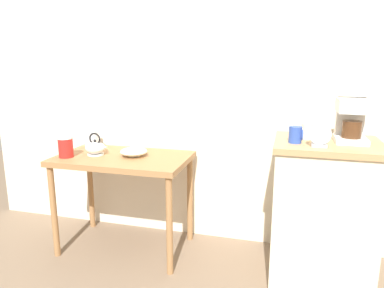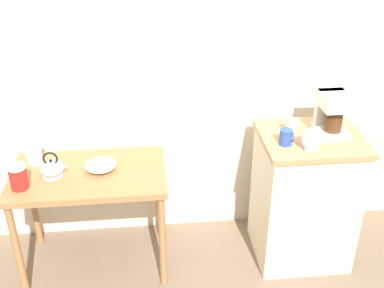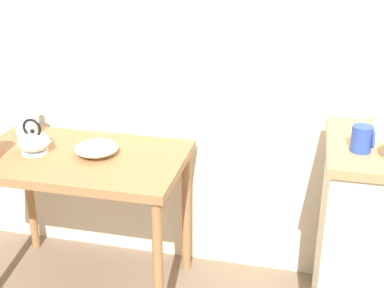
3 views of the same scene
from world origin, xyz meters
TOP-DOWN VIEW (x-y plane):
  - wooden_table at (-0.70, 0.04)m, footprint 0.95×0.58m
  - bowl_stoneware at (-0.62, 0.06)m, footprint 0.20×0.20m
  - teakettle at (-0.91, 0.02)m, footprint 0.17×0.14m
  - glass_carafe_vase at (-1.04, 0.19)m, footprint 0.10×0.10m
  - mug_blue at (0.49, -0.09)m, footprint 0.08×0.08m
  - mug_small_cream at (0.56, 0.04)m, footprint 0.08×0.07m

SIDE VIEW (x-z plane):
  - wooden_table at x=-0.70m, z-range 0.27..0.99m
  - bowl_stoneware at x=-0.62m, z-range 0.73..0.79m
  - teakettle at x=-0.91m, z-range 0.69..0.86m
  - glass_carafe_vase at x=-1.04m, z-range 0.69..0.90m
  - mug_small_cream at x=0.56m, z-range 0.92..1.02m
  - mug_blue at x=0.49m, z-range 0.92..1.02m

